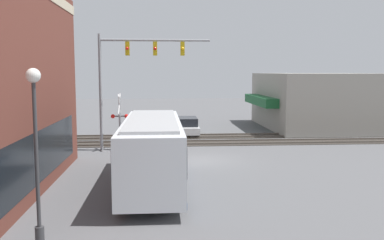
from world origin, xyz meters
name	(u,v)px	position (x,y,z in m)	size (l,w,h in m)	color
ground_plane	(201,160)	(0.00, 0.00, 0.00)	(120.00, 120.00, 0.00)	#565659
shop_building	(318,101)	(14.31, -12.41, 2.56)	(12.76, 11.12, 5.12)	gray
city_bus	(152,149)	(-5.76, 2.80, 1.73)	(10.09, 2.59, 3.15)	silver
traffic_signal_gantry	(132,65)	(3.64, 4.25, 5.69)	(0.42, 7.35, 7.73)	gray
crossing_signal	(120,116)	(3.69, 5.14, 2.30)	(1.41, 1.18, 3.81)	gray
streetlamp	(36,141)	(-12.01, 6.16, 3.18)	(0.44, 0.44, 5.36)	#38383A
rail_track_near	(193,143)	(6.00, 0.00, 0.03)	(2.60, 60.00, 0.15)	#332D28
rail_track_far	(190,137)	(9.20, 0.00, 0.03)	(2.60, 60.00, 0.15)	#332D28
parked_car_white	(187,126)	(10.51, 0.20, 0.69)	(4.87, 1.82, 1.47)	silver
pedestrian_at_crossing	(136,136)	(3.95, 4.12, 0.88)	(0.34, 0.34, 1.72)	black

